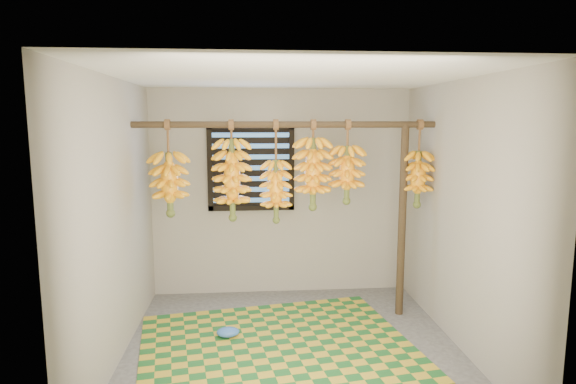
{
  "coord_description": "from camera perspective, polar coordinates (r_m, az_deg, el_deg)",
  "views": [
    {
      "loc": [
        -0.39,
        -4.06,
        2.04
      ],
      "look_at": [
        0.0,
        0.55,
        1.35
      ],
      "focal_mm": 30.0,
      "sensor_mm": 36.0,
      "label": 1
    }
  ],
  "objects": [
    {
      "name": "banana_bunch_d",
      "position": [
        4.84,
        2.97,
        2.19
      ],
      "size": [
        0.37,
        0.37,
        0.9
      ],
      "color": "brown",
      "rests_on": "hanging_pole"
    },
    {
      "name": "ceiling",
      "position": [
        4.1,
        0.66,
        13.59
      ],
      "size": [
        3.0,
        3.0,
        0.01
      ],
      "primitive_type": "cube",
      "color": "silver",
      "rests_on": "wall_back"
    },
    {
      "name": "wall_left",
      "position": [
        4.3,
        -19.8,
        -3.3
      ],
      "size": [
        0.01,
        3.0,
        2.4
      ],
      "primitive_type": "cube",
      "color": "gray",
      "rests_on": "floor"
    },
    {
      "name": "banana_bunch_a",
      "position": [
        4.86,
        -13.86,
        0.93
      ],
      "size": [
        0.35,
        0.35,
        0.94
      ],
      "color": "brown",
      "rests_on": "hanging_pole"
    },
    {
      "name": "banana_bunch_f",
      "position": [
        5.11,
        15.14,
        1.52
      ],
      "size": [
        0.29,
        0.29,
        0.89
      ],
      "color": "brown",
      "rests_on": "hanging_pole"
    },
    {
      "name": "wall_back",
      "position": [
        5.65,
        -0.81,
        -0.09
      ],
      "size": [
        3.0,
        0.01,
        2.4
      ],
      "primitive_type": "cube",
      "color": "gray",
      "rests_on": "floor"
    },
    {
      "name": "woven_mat",
      "position": [
        4.61,
        -1.32,
        -17.73
      ],
      "size": [
        2.7,
        2.3,
        0.01
      ],
      "primitive_type": "cube",
      "rotation": [
        0.0,
        0.0,
        0.16
      ],
      "color": "#1A5922",
      "rests_on": "floor"
    },
    {
      "name": "floor",
      "position": [
        4.57,
        0.61,
        -18.13
      ],
      "size": [
        3.0,
        3.0,
        0.01
      ],
      "primitive_type": "cube",
      "color": "#464646",
      "rests_on": "ground"
    },
    {
      "name": "banana_bunch_e",
      "position": [
        4.9,
        7.0,
        2.08
      ],
      "size": [
        0.35,
        0.35,
        0.84
      ],
      "color": "brown",
      "rests_on": "hanging_pole"
    },
    {
      "name": "banana_bunch_c",
      "position": [
        4.82,
        -1.42,
        0.11
      ],
      "size": [
        0.31,
        0.31,
        1.03
      ],
      "color": "brown",
      "rests_on": "hanging_pole"
    },
    {
      "name": "plastic_bag",
      "position": [
        4.78,
        -7.12,
        -16.15
      ],
      "size": [
        0.23,
        0.18,
        0.09
      ],
      "primitive_type": "ellipsoid",
      "rotation": [
        0.0,
        0.0,
        0.08
      ],
      "color": "#3060B6",
      "rests_on": "woven_mat"
    },
    {
      "name": "hanging_pole",
      "position": [
        4.78,
        -0.15,
        8.0
      ],
      "size": [
        3.0,
        0.06,
        0.06
      ],
      "primitive_type": "cylinder",
      "rotation": [
        0.0,
        1.57,
        0.0
      ],
      "color": "#3D2E1B",
      "rests_on": "wall_left"
    },
    {
      "name": "window",
      "position": [
        5.57,
        -4.4,
        2.88
      ],
      "size": [
        1.0,
        0.04,
        1.0
      ],
      "color": "black",
      "rests_on": "wall_back"
    },
    {
      "name": "support_post",
      "position": [
        5.13,
        13.36,
        -3.46
      ],
      "size": [
        0.08,
        0.08,
        2.0
      ],
      "primitive_type": "cylinder",
      "color": "#3D2E1B",
      "rests_on": "floor"
    },
    {
      "name": "wall_right",
      "position": [
        4.56,
        19.83,
        -2.64
      ],
      "size": [
        0.01,
        3.0,
        2.4
      ],
      "primitive_type": "cube",
      "color": "gray",
      "rests_on": "floor"
    },
    {
      "name": "banana_bunch_b",
      "position": [
        4.8,
        -6.64,
        1.46
      ],
      "size": [
        0.37,
        0.37,
        1.0
      ],
      "color": "brown",
      "rests_on": "hanging_pole"
    }
  ]
}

